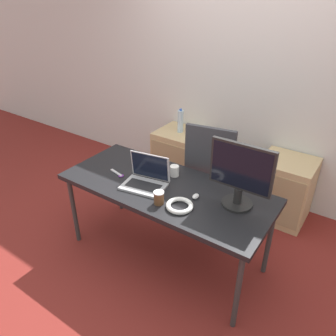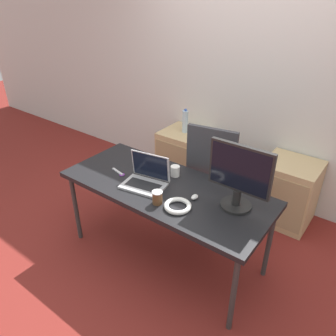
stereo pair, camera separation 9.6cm
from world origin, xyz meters
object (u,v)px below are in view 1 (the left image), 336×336
object	(u,v)px
coffee_cup_brown	(159,198)
water_bottle	(180,121)
monitor	(240,175)
coffee_cup_white	(174,171)
mouse	(196,196)
cabinet_right	(284,189)
cable_coil	(180,206)
office_chair	(213,186)
laptop_center	(146,179)
cabinet_left	(180,157)

from	to	relation	value
coffee_cup_brown	water_bottle	bearing A→B (deg)	116.56
monitor	coffee_cup_brown	xyz separation A→B (m)	(-0.48, -0.31, -0.20)
coffee_cup_white	mouse	bearing A→B (deg)	-30.89
cabinet_right	coffee_cup_white	world-z (taller)	coffee_cup_white
cable_coil	water_bottle	bearing A→B (deg)	122.25
coffee_cup_white	coffee_cup_brown	bearing A→B (deg)	-72.21
mouse	coffee_cup_white	size ratio (longest dim) A/B	0.76
office_chair	laptop_center	world-z (taller)	office_chair
coffee_cup_brown	laptop_center	bearing A→B (deg)	147.89
monitor	coffee_cup_brown	world-z (taller)	monitor
water_bottle	mouse	world-z (taller)	water_bottle
monitor	coffee_cup_brown	size ratio (longest dim) A/B	4.82
office_chair	monitor	bearing A→B (deg)	-50.42
water_bottle	cabinet_right	bearing A→B (deg)	-0.10
water_bottle	office_chair	bearing A→B (deg)	-35.28
monitor	cabinet_left	bearing A→B (deg)	137.74
cabinet_left	laptop_center	bearing A→B (deg)	-69.76
laptop_center	coffee_cup_white	world-z (taller)	laptop_center
cabinet_left	cable_coil	distance (m)	1.62
water_bottle	laptop_center	bearing A→B (deg)	-69.80
coffee_cup_white	office_chair	bearing A→B (deg)	74.10
coffee_cup_brown	cable_coil	distance (m)	0.16
monitor	coffee_cup_white	distance (m)	0.65
cabinet_right	mouse	distance (m)	1.28
water_bottle	monitor	bearing A→B (deg)	-42.32
mouse	cable_coil	xyz separation A→B (m)	(-0.04, -0.17, 0.00)
water_bottle	monitor	size ratio (longest dim) A/B	0.56
laptop_center	office_chair	bearing A→B (deg)	71.66
office_chair	laptop_center	size ratio (longest dim) A/B	2.95
monitor	laptop_center	bearing A→B (deg)	-167.09
office_chair	laptop_center	distance (m)	0.85
office_chair	cabinet_left	bearing A→B (deg)	144.85
cabinet_left	cable_coil	bearing A→B (deg)	-57.71
coffee_cup_white	cable_coil	distance (m)	0.46
cabinet_right	laptop_center	xyz separation A→B (m)	(-0.80, -1.22, 0.45)
laptop_center	cabinet_right	bearing A→B (deg)	56.69
cabinet_right	cabinet_left	bearing A→B (deg)	180.00
water_bottle	coffee_cup_brown	size ratio (longest dim) A/B	2.72
cabinet_left	water_bottle	world-z (taller)	water_bottle
office_chair	cabinet_right	bearing A→B (deg)	41.11
laptop_center	coffee_cup_white	distance (m)	0.27
cabinet_left	coffee_cup_white	distance (m)	1.20
coffee_cup_white	coffee_cup_brown	world-z (taller)	coffee_cup_brown
mouse	cabinet_left	bearing A→B (deg)	127.05
coffee_cup_brown	cable_coil	xyz separation A→B (m)	(0.15, 0.04, -0.03)
cabinet_right	coffee_cup_white	distance (m)	1.27
water_bottle	laptop_center	distance (m)	1.30
laptop_center	mouse	world-z (taller)	laptop_center
cabinet_right	mouse	xyz separation A→B (m)	(-0.38, -1.15, 0.42)
coffee_cup_brown	monitor	bearing A→B (deg)	33.04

